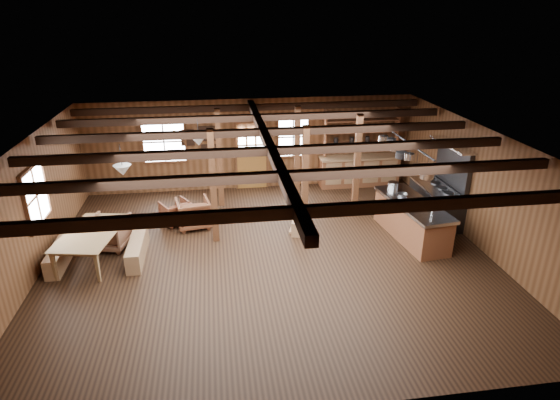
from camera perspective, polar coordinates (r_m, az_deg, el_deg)
name	(u,v)px	position (r m, az deg, el deg)	size (l,w,h in m)	color
room	(269,200)	(10.25, -1.35, -0.06)	(10.04, 9.04, 2.84)	black
ceiling_joists	(267,142)	(10.00, -1.54, 7.11)	(9.80, 8.82, 0.18)	black
timber_posts	(279,169)	(12.24, -0.12, 3.81)	(3.95, 2.35, 2.80)	#442613
back_door	(252,161)	(14.59, -3.48, 4.76)	(1.02, 0.08, 2.15)	brown
window_back_left	(164,142)	(14.43, -13.96, 6.91)	(1.32, 0.06, 1.32)	white
window_back_right	(293,137)	(14.55, 1.60, 7.71)	(1.02, 0.06, 1.32)	white
window_left	(36,196)	(11.26, -27.64, 0.46)	(0.14, 1.24, 1.32)	white
notice_boards	(201,139)	(14.34, -9.57, 7.33)	(1.08, 0.03, 0.90)	silver
back_counter	(359,167)	(15.09, 9.63, 3.98)	(2.55, 0.60, 2.45)	brown
pendant_lamps	(164,154)	(10.90, -13.93, 5.43)	(1.86, 2.36, 0.66)	#2D2D2F
pot_rack	(403,153)	(11.00, 14.74, 5.57)	(0.34, 3.00, 0.44)	#2D2D2F
kitchen_island	(411,220)	(11.97, 15.73, -2.30)	(1.18, 2.59, 1.20)	brown
step_stool	(299,229)	(11.73, 2.38, -3.50)	(0.43, 0.30, 0.38)	#9C6847
commercial_range	(439,198)	(12.97, 18.78, 0.25)	(0.89, 1.74, 2.14)	#2D2D2F
dining_table	(95,246)	(11.36, -21.59, -5.22)	(2.01, 1.12, 0.71)	olive
bench_wall	(61,253)	(11.62, -25.10, -5.90)	(0.31, 1.63, 0.45)	#9C6847
bench_aisle	(138,248)	(11.22, -16.98, -5.62)	(0.31, 1.66, 0.46)	#9C6847
armchair_a	(176,212)	(12.61, -12.59, -1.48)	(0.68, 0.70, 0.63)	brown
armchair_b	(193,213)	(12.31, -10.53, -1.58)	(0.81, 0.84, 0.76)	brown
armchair_c	(109,232)	(11.80, -20.08, -3.71)	(0.84, 0.86, 0.78)	brown
counter_pot	(393,185)	(12.56, 13.63, 1.80)	(0.27, 0.27, 0.16)	silver
bowl	(403,195)	(12.11, 14.72, 0.64)	(0.25, 0.25, 0.06)	silver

